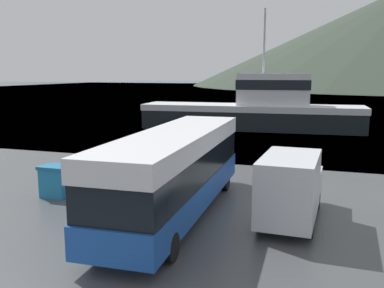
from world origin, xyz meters
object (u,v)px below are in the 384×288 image
at_px(fishing_boat, 256,109).
at_px(delivery_van, 291,186).
at_px(tour_bus, 176,169).
at_px(storage_bin, 56,181).

bearing_deg(fishing_boat, delivery_van, -171.13).
relative_size(delivery_van, fishing_boat, 0.25).
distance_m(tour_bus, delivery_van, 4.42).
bearing_deg(tour_bus, fishing_boat, 90.86).
xyz_separation_m(fishing_boat, storage_bin, (-4.59, -25.88, -1.27)).
bearing_deg(tour_bus, delivery_van, 6.03).
height_order(tour_bus, delivery_van, tour_bus).
height_order(fishing_boat, storage_bin, fishing_boat).
height_order(delivery_van, fishing_boat, fishing_boat).
xyz_separation_m(tour_bus, delivery_van, (4.34, 0.63, -0.51)).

